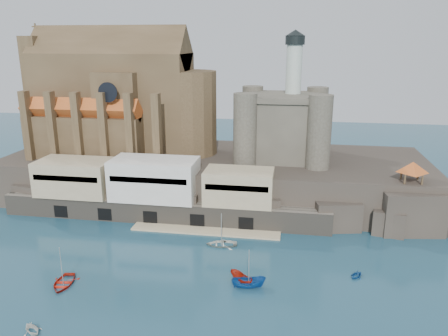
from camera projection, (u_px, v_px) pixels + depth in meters
name	position (u px, v px, depth m)	size (l,w,h in m)	color
ground	(171.00, 276.00, 70.95)	(300.00, 300.00, 0.00)	#183D4F
promontory	(214.00, 176.00, 106.92)	(100.00, 36.00, 10.00)	black
quay	(154.00, 191.00, 92.71)	(70.00, 12.00, 13.05)	#615A4E
church	(121.00, 103.00, 108.21)	(47.00, 25.93, 30.51)	#483721
castle_keep	(283.00, 123.00, 102.28)	(21.20, 21.20, 29.30)	#484439
rock_outcrop	(408.00, 210.00, 87.79)	(14.50, 10.50, 8.70)	black
pavilion	(413.00, 169.00, 85.51)	(6.40, 6.40, 5.40)	#483721
boat_0	(64.00, 285.00, 68.43)	(4.25, 1.23, 5.96)	red
boat_1	(32.00, 332.00, 57.25)	(2.80, 1.71, 3.24)	silver
boat_2	(249.00, 287.00, 67.71)	(2.01, 2.06, 5.34)	navy
boat_5	(241.00, 282.00, 69.10)	(1.74, 1.79, 4.63)	#A41C0B
boat_6	(221.00, 245.00, 81.67)	(4.16, 1.21, 5.82)	silver
boat_7	(356.00, 277.00, 70.68)	(2.41, 1.47, 2.79)	navy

